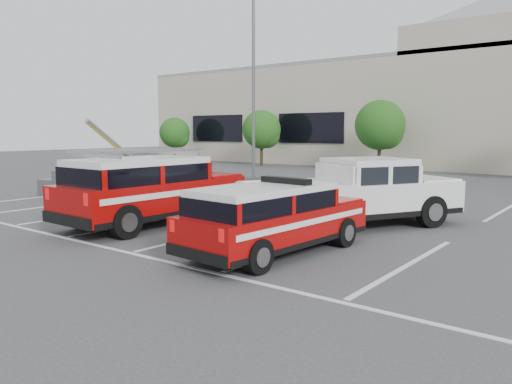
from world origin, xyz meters
The scene contains 11 objects.
ground centered at (0.00, 0.00, 0.00)m, with size 120.00×120.00×0.00m, color #3A3A3D.
stall_markings centered at (0.00, 4.50, 0.01)m, with size 23.00×15.00×0.01m, color silver.
convention_building centered at (0.18, 31.86, 4.72)m, with size 60.00×16.99×13.20m.
tree_far_left centered at (-24.91, 22.05, 2.50)m, with size 2.77×2.77×3.99m.
tree_left centered at (-14.91, 22.05, 2.77)m, with size 3.07×3.07×4.42m.
tree_mid_left centered at (-4.91, 22.05, 3.04)m, with size 3.37×3.37×4.85m.
light_pole_left centered at (-8.00, 12.00, 5.19)m, with size 0.90×0.60×10.24m.
fire_chief_suv centered at (2.62, -0.86, 0.70)m, with size 2.13×4.98×1.71m.
white_pickup centered at (2.54, 3.19, 0.79)m, with size 5.07×6.69×1.97m.
ladder_suv centered at (-2.32, -0.20, 0.90)m, with size 2.34×5.75×2.25m.
utility_rig centered at (-9.54, 3.12, 0.66)m, with size 3.33×4.09×3.31m.
Camera 1 is at (9.06, -9.87, 2.77)m, focal length 35.00 mm.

